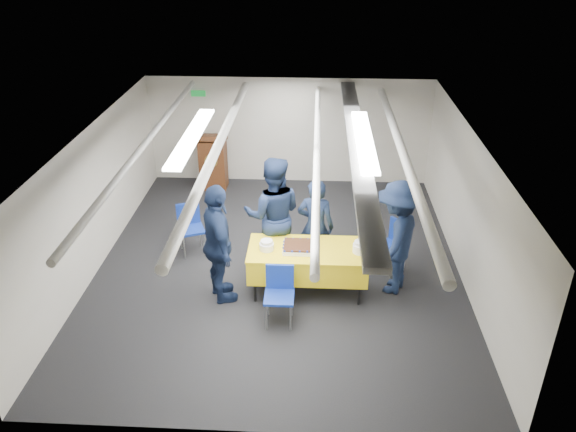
# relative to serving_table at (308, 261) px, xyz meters

# --- Properties ---
(ground) EXTENTS (7.00, 7.00, 0.00)m
(ground) POSITION_rel_serving_table_xyz_m (-0.50, 0.72, -0.56)
(ground) COLOR black
(ground) RESTS_ON ground
(room_shell) EXTENTS (6.00, 7.00, 2.30)m
(room_shell) POSITION_rel_serving_table_xyz_m (-0.41, 1.12, 1.25)
(room_shell) COLOR beige
(room_shell) RESTS_ON ground
(serving_table) EXTENTS (1.81, 0.86, 0.77)m
(serving_table) POSITION_rel_serving_table_xyz_m (0.00, 0.00, 0.00)
(serving_table) COLOR black
(serving_table) RESTS_ON ground
(sheet_cake) EXTENTS (0.52, 0.41, 0.09)m
(sheet_cake) POSITION_rel_serving_table_xyz_m (-0.12, -0.02, 0.26)
(sheet_cake) COLOR white
(sheet_cake) RESTS_ON serving_table
(plate_stack_left) EXTENTS (0.22, 0.22, 0.16)m
(plate_stack_left) POSITION_rel_serving_table_xyz_m (-0.62, -0.05, 0.28)
(plate_stack_left) COLOR white
(plate_stack_left) RESTS_ON serving_table
(plate_stack_right) EXTENTS (0.23, 0.23, 0.18)m
(plate_stack_right) POSITION_rel_serving_table_xyz_m (0.78, -0.05, 0.30)
(plate_stack_right) COLOR white
(plate_stack_right) RESTS_ON serving_table
(podium) EXTENTS (0.62, 0.53, 1.25)m
(podium) POSITION_rel_serving_table_xyz_m (-2.10, 3.76, 0.05)
(podium) COLOR #5D2F17
(podium) RESTS_ON ground
(chair_near) EXTENTS (0.42, 0.42, 0.87)m
(chair_near) POSITION_rel_serving_table_xyz_m (-0.39, -0.72, -0.03)
(chair_near) COLOR gray
(chair_near) RESTS_ON ground
(chair_right) EXTENTS (0.59, 0.59, 0.87)m
(chair_right) POSITION_rel_serving_table_xyz_m (1.41, 0.72, -0.03)
(chair_right) COLOR gray
(chair_right) RESTS_ON ground
(chair_left) EXTENTS (0.55, 0.55, 0.87)m
(chair_left) POSITION_rel_serving_table_xyz_m (-2.06, 1.14, -0.03)
(chair_left) COLOR gray
(chair_left) RESTS_ON ground
(sailor_a) EXTENTS (0.66, 0.50, 1.65)m
(sailor_a) POSITION_rel_serving_table_xyz_m (0.11, 0.60, 0.27)
(sailor_a) COLOR black
(sailor_a) RESTS_ON ground
(sailor_b) EXTENTS (0.99, 0.78, 1.97)m
(sailor_b) POSITION_rel_serving_table_xyz_m (-0.57, 0.66, 0.43)
(sailor_b) COLOR black
(sailor_b) RESTS_ON ground
(sailor_c) EXTENTS (0.87, 1.20, 1.90)m
(sailor_c) POSITION_rel_serving_table_xyz_m (-1.31, -0.25, 0.39)
(sailor_c) COLOR black
(sailor_c) RESTS_ON ground
(sailor_d) EXTENTS (1.13, 1.36, 1.84)m
(sailor_d) POSITION_rel_serving_table_xyz_m (1.34, 0.14, 0.36)
(sailor_d) COLOR black
(sailor_d) RESTS_ON ground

